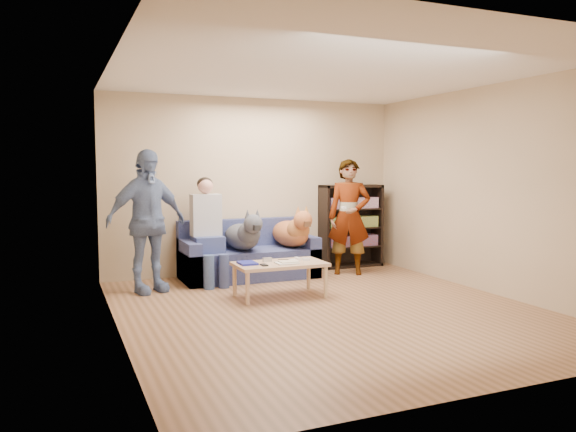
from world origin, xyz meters
name	(u,v)px	position (x,y,z in m)	size (l,w,h in m)	color
ground	(330,310)	(0.00, 0.00, 0.00)	(5.00, 5.00, 0.00)	brown
ceiling	(331,72)	(0.00, 0.00, 2.60)	(5.00, 5.00, 0.00)	white
wall_back	(255,186)	(0.00, 2.50, 1.30)	(4.50, 4.50, 0.00)	tan
wall_front	(497,209)	(0.00, -2.50, 1.30)	(4.50, 4.50, 0.00)	tan
wall_left	(116,197)	(-2.25, 0.00, 1.30)	(5.00, 5.00, 0.00)	tan
wall_right	(492,190)	(2.25, 0.00, 1.30)	(5.00, 5.00, 0.00)	tan
blanket	(300,241)	(0.51, 1.97, 0.50)	(0.42, 0.35, 0.15)	#AAAAAF
person_standing_right	(349,217)	(1.22, 1.78, 0.85)	(0.62, 0.41, 1.70)	gray
person_standing_left	(146,221)	(-1.72, 1.69, 0.90)	(1.06, 0.44, 1.81)	#7795BE
held_controller	(344,208)	(1.02, 1.58, 1.01)	(0.04, 0.12, 0.03)	white
notebook_blue	(247,263)	(-0.67, 0.86, 0.43)	(0.20, 0.26, 0.03)	navy
papers	(287,263)	(-0.22, 0.71, 0.43)	(0.26, 0.20, 0.01)	silver
magazine	(288,261)	(-0.19, 0.73, 0.44)	(0.22, 0.17, 0.01)	beige
camera_silver	(267,260)	(-0.39, 0.93, 0.45)	(0.11, 0.06, 0.05)	#ACACB1
controller_a	(298,259)	(0.01, 0.91, 0.43)	(0.04, 0.13, 0.03)	white
controller_b	(306,259)	(0.09, 0.83, 0.43)	(0.09, 0.06, 0.03)	white
headphone_cup_a	(296,261)	(-0.07, 0.79, 0.43)	(0.07, 0.07, 0.02)	white
headphone_cup_b	(293,260)	(-0.07, 0.87, 0.43)	(0.07, 0.07, 0.02)	white
pen_orange	(283,264)	(-0.29, 0.65, 0.42)	(0.01, 0.01, 0.14)	orange
pen_black	(283,259)	(-0.15, 0.99, 0.42)	(0.01, 0.01, 0.14)	black
wallet	(264,265)	(-0.52, 0.69, 0.43)	(0.07, 0.12, 0.01)	black
sofa	(248,258)	(-0.25, 2.10, 0.28)	(1.90, 0.85, 0.82)	#515B93
person_seated	(208,227)	(-0.87, 1.97, 0.77)	(0.40, 0.73, 1.47)	#3D4887
dog_gray	(244,235)	(-0.37, 1.91, 0.64)	(0.42, 1.25, 0.61)	#4D5157
dog_tan	(293,232)	(0.39, 1.95, 0.65)	(0.43, 1.18, 0.63)	#B46C37
coffee_table	(280,266)	(-0.27, 0.81, 0.37)	(1.10, 0.60, 0.42)	tan
bookshelf	(351,224)	(1.55, 2.33, 0.68)	(1.00, 0.34, 1.30)	black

